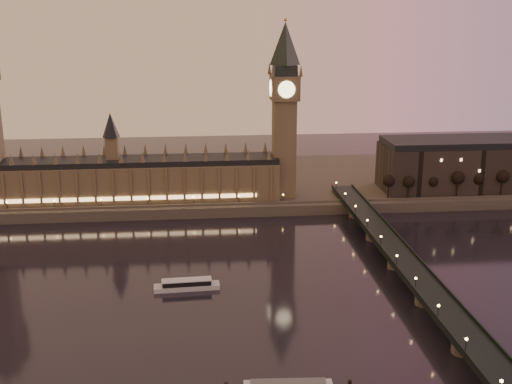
% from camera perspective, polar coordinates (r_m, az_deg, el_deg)
% --- Properties ---
extents(ground, '(700.00, 700.00, 0.00)m').
position_cam_1_polar(ground, '(272.23, -5.50, -8.98)').
color(ground, black).
rests_on(ground, ground).
extents(far_embankment, '(560.00, 130.00, 6.00)m').
position_cam_1_polar(far_embankment, '(427.78, -1.55, 0.80)').
color(far_embankment, '#423D35').
rests_on(far_embankment, ground).
extents(palace_of_westminster, '(180.00, 26.62, 52.00)m').
position_cam_1_polar(palace_of_westminster, '(381.95, -11.66, 1.53)').
color(palace_of_westminster, brown).
rests_on(palace_of_westminster, ground).
extents(big_ben, '(17.68, 17.68, 104.00)m').
position_cam_1_polar(big_ben, '(375.15, 2.55, 8.17)').
color(big_ben, brown).
rests_on(big_ben, ground).
extents(westminster_bridge, '(13.20, 260.00, 15.30)m').
position_cam_1_polar(westminster_bridge, '(284.34, 13.41, -7.04)').
color(westminster_bridge, black).
rests_on(westminster_bridge, ground).
extents(city_block, '(155.00, 45.00, 34.00)m').
position_cam_1_polar(city_block, '(434.17, 21.06, 2.58)').
color(city_block, black).
rests_on(city_block, ground).
extents(bare_tree_0, '(6.83, 6.83, 13.88)m').
position_cam_1_polar(bare_tree_0, '(385.78, 11.54, 0.87)').
color(bare_tree_0, black).
rests_on(bare_tree_0, ground).
extents(bare_tree_1, '(6.83, 6.83, 13.88)m').
position_cam_1_polar(bare_tree_1, '(390.19, 13.57, 0.91)').
color(bare_tree_1, black).
rests_on(bare_tree_1, ground).
extents(bare_tree_2, '(6.83, 6.83, 13.88)m').
position_cam_1_polar(bare_tree_2, '(395.08, 15.55, 0.95)').
color(bare_tree_2, black).
rests_on(bare_tree_2, ground).
extents(bare_tree_3, '(6.83, 6.83, 13.88)m').
position_cam_1_polar(bare_tree_3, '(400.44, 17.48, 0.99)').
color(bare_tree_3, black).
rests_on(bare_tree_3, ground).
extents(bare_tree_4, '(6.83, 6.83, 13.88)m').
position_cam_1_polar(bare_tree_4, '(406.23, 19.36, 1.03)').
color(bare_tree_4, black).
rests_on(bare_tree_4, ground).
extents(bare_tree_5, '(6.83, 6.83, 13.88)m').
position_cam_1_polar(bare_tree_5, '(412.45, 21.18, 1.07)').
color(bare_tree_5, black).
rests_on(bare_tree_5, ground).
extents(cruise_boat_a, '(27.96, 7.51, 4.43)m').
position_cam_1_polar(cruise_boat_a, '(275.87, -6.17, -8.21)').
color(cruise_boat_a, silver).
rests_on(cruise_boat_a, ground).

